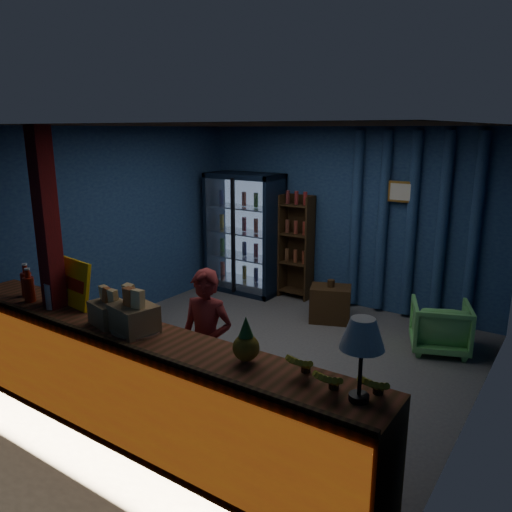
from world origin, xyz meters
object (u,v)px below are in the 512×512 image
at_px(pastry_tray, 137,329).
at_px(shopkeeper, 207,344).
at_px(table_lamp, 362,337).
at_px(green_chair, 440,326).

bearing_deg(pastry_tray, shopkeeper, 66.24).
bearing_deg(table_lamp, shopkeeper, 161.46).
distance_m(shopkeeper, green_chair, 2.97).
xyz_separation_m(shopkeeper, pastry_tray, (-0.25, -0.58, 0.28)).
relative_size(pastry_tray, table_lamp, 0.78).
relative_size(green_chair, pastry_tray, 1.59).
relative_size(shopkeeper, green_chair, 2.08).
bearing_deg(table_lamp, pastry_tray, -179.58).
xyz_separation_m(pastry_tray, table_lamp, (1.93, 0.01, 0.40)).
bearing_deg(shopkeeper, green_chair, 48.98).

